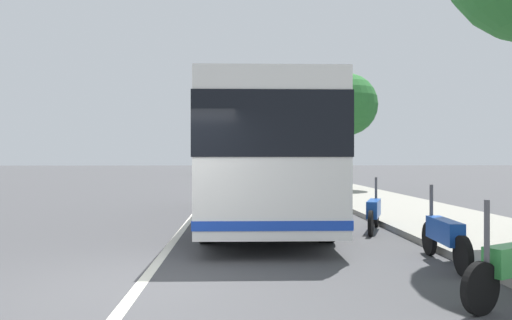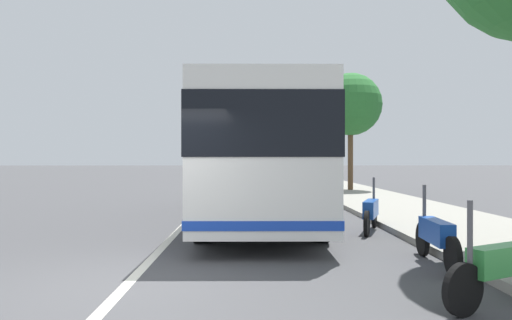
% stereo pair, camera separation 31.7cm
% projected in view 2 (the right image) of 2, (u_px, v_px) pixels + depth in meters
% --- Properties ---
extents(ground_plane, '(220.00, 220.00, 0.00)m').
position_uv_depth(ground_plane, '(125.00, 287.00, 6.14)').
color(ground_plane, '#424244').
extents(sidewalk_curb, '(110.00, 3.60, 0.14)m').
position_uv_depth(sidewalk_curb, '(392.00, 205.00, 16.27)').
color(sidewalk_curb, gray).
rests_on(sidewalk_curb, ground).
extents(lane_divider_line, '(110.00, 0.16, 0.01)m').
position_uv_depth(lane_divider_line, '(200.00, 207.00, 16.14)').
color(lane_divider_line, silver).
rests_on(lane_divider_line, ground).
extents(coach_bus, '(10.63, 2.80, 3.21)m').
position_uv_depth(coach_bus, '(259.00, 153.00, 12.82)').
color(coach_bus, silver).
rests_on(coach_bus, ground).
extents(motorcycle_angled, '(1.01, 1.85, 1.24)m').
position_uv_depth(motorcycle_angled, '(505.00, 267.00, 5.34)').
color(motorcycle_angled, black).
rests_on(motorcycle_angled, ground).
extents(motorcycle_nearest_curb, '(2.04, 0.32, 1.24)m').
position_uv_depth(motorcycle_nearest_curb, '(436.00, 236.00, 7.41)').
color(motorcycle_nearest_curb, black).
rests_on(motorcycle_nearest_curb, ground).
extents(motorcycle_by_tree, '(1.90, 0.81, 1.23)m').
position_uv_depth(motorcycle_by_tree, '(371.00, 212.00, 10.82)').
color(motorcycle_by_tree, black).
rests_on(motorcycle_by_tree, ground).
extents(car_ahead_same_lane, '(4.58, 2.00, 1.53)m').
position_uv_depth(car_ahead_same_lane, '(256.00, 169.00, 43.00)').
color(car_ahead_same_lane, navy).
rests_on(car_ahead_same_lane, ground).
extents(car_far_distant, '(4.41, 1.94, 1.45)m').
position_uv_depth(car_far_distant, '(253.00, 171.00, 37.49)').
color(car_far_distant, gold).
rests_on(car_far_distant, ground).
extents(car_behind_bus, '(4.03, 2.07, 1.39)m').
position_uv_depth(car_behind_bus, '(211.00, 168.00, 50.99)').
color(car_behind_bus, '#2D7238').
rests_on(car_behind_bus, ground).
extents(roadside_tree_mid_block, '(3.11, 3.11, 5.95)m').
position_uv_depth(roadside_tree_mid_block, '(350.00, 105.00, 23.39)').
color(roadside_tree_mid_block, brown).
rests_on(roadside_tree_mid_block, ground).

